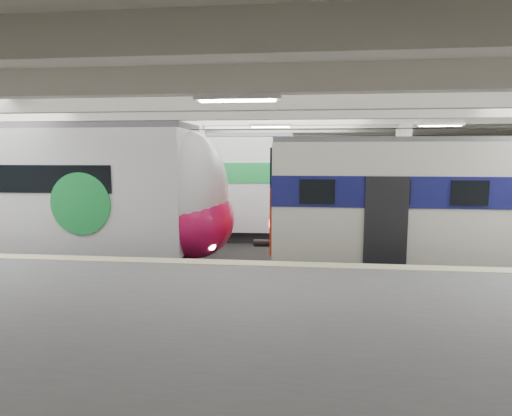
# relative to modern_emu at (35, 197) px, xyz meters

# --- Properties ---
(station_hall) EXTENTS (36.00, 24.00, 5.75)m
(station_hall) POSITION_rel_modern_emu_xyz_m (8.11, -1.74, 0.84)
(station_hall) COLOR black
(station_hall) RESTS_ON ground
(modern_emu) EXTENTS (15.41, 3.18, 4.89)m
(modern_emu) POSITION_rel_modern_emu_xyz_m (0.00, 0.00, 0.00)
(modern_emu) COLOR silver
(modern_emu) RESTS_ON ground
(older_rer) EXTENTS (13.36, 2.95, 4.41)m
(older_rer) POSITION_rel_modern_emu_xyz_m (14.98, 0.00, -0.09)
(older_rer) COLOR beige
(older_rer) RESTS_ON ground
(far_train) EXTENTS (15.27, 3.52, 4.80)m
(far_train) POSITION_rel_modern_emu_xyz_m (1.25, 5.50, 0.08)
(far_train) COLOR silver
(far_train) RESTS_ON ground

